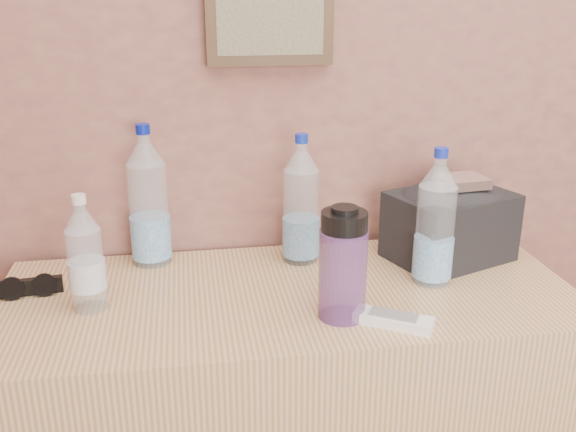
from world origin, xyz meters
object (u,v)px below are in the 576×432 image
Objects in this scene: pet_small at (86,260)px; foil_packet at (462,181)px; toiletry_bag at (450,222)px; ac_remote at (393,320)px; pet_large_c at (301,206)px; pet_large_b at (148,203)px; pet_large_d at (435,225)px; sunglasses at (29,287)px; nalgene_bottle at (343,264)px.

foil_packet is (0.87, 0.12, 0.09)m from pet_small.
foil_packet is (0.02, -0.01, 0.11)m from toiletry_bag.
ac_remote is at bearing -15.91° from pet_small.
pet_large_c reaches higher than ac_remote.
pet_small is (-0.12, -0.23, -0.04)m from pet_large_b.
pet_small reaches higher than foil_packet.
pet_small is 0.88m from foil_packet.
ac_remote is at bearing -39.19° from pet_large_b.
pet_large_c reaches higher than toiletry_bag.
pet_large_d is at bearing -31.99° from pet_large_c.
sunglasses is 1.00m from toiletry_bag.
pet_large_c reaches higher than nalgene_bottle.
nalgene_bottle is at bearing -13.19° from pet_small.
ac_remote is 0.56× the size of toiletry_bag.
pet_large_b reaches higher than pet_large_c.
sunglasses reaches higher than ac_remote.
pet_small is at bearing 166.81° from nalgene_bottle.
toiletry_bag is (0.24, 0.31, 0.09)m from ac_remote.
sunglasses is at bearing 148.91° from pet_small.
ac_remote is (-0.15, -0.18, -0.13)m from pet_large_d.
foil_packet reaches higher than sunglasses.
nalgene_bottle is 0.42m from toiletry_bag.
pet_large_d is 0.16m from toiletry_bag.
foil_packet is (0.38, -0.06, 0.06)m from pet_large_c.
pet_large_d is at bearing 0.61° from pet_small.
nalgene_bottle is at bearing -152.11° from pet_large_d.
toiletry_bag is (0.37, -0.05, -0.05)m from pet_large_c.
pet_large_b reaches higher than pet_small.
pet_large_d is 1.12× the size of toiletry_bag.
pet_large_b is at bearing 171.90° from foil_packet.
pet_small is 1.05× the size of nalgene_bottle.
foil_packet is at bearing 46.45° from pet_large_d.
pet_large_c is 0.40m from ac_remote.
foil_packet reaches higher than toiletry_bag.
pet_large_d is 0.17m from foil_packet.
pet_large_b is 1.08× the size of pet_large_c.
pet_large_d is 2.87× the size of foil_packet.
pet_large_c is 1.13× the size of toiletry_bag.
pet_small is at bearing -179.39° from pet_large_d.
pet_large_b is 0.65m from ac_remote.
nalgene_bottle is 0.43m from foil_packet.
nalgene_bottle is (0.03, -0.30, -0.02)m from pet_large_c.
pet_large_c is 0.33m from pet_large_d.
pet_large_d is 2.22× the size of sunglasses.
pet_large_c is at bearing 140.96° from ac_remote.
pet_large_b is 2.42× the size of sunglasses.
toiletry_bag is 0.11m from foil_packet.
nalgene_bottle is at bearing -177.90° from ac_remote.
pet_large_b is 1.37× the size of pet_small.
sunglasses is at bearing -171.37° from pet_large_c.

